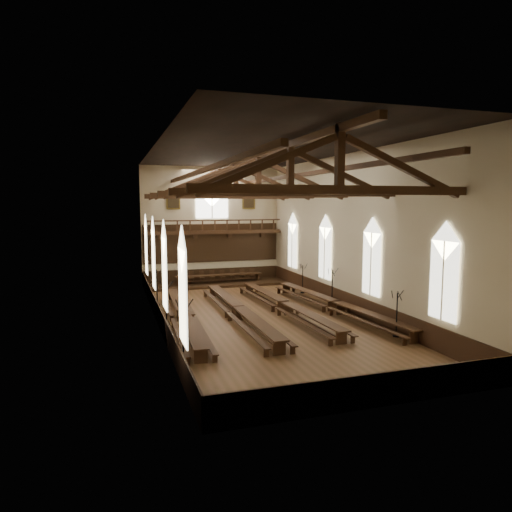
{
  "coord_description": "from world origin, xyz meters",
  "views": [
    {
      "loc": [
        -8.4,
        -25.8,
        6.9
      ],
      "look_at": [
        0.33,
        1.5,
        3.56
      ],
      "focal_mm": 32.0,
      "sensor_mm": 36.0,
      "label": 1
    }
  ],
  "objects_px": {
    "refectory_row_b": "(239,309)",
    "dais": "(219,284)",
    "candelabrum_left_near": "(183,343)",
    "candelabrum_right_far": "(302,284)",
    "high_table": "(219,276)",
    "candelabrum_left_mid": "(166,312)",
    "refectory_row_a": "(183,315)",
    "refectory_row_d": "(336,304)",
    "candelabrum_right_near": "(396,323)",
    "candelabrum_left_far": "(157,294)",
    "refectory_row_c": "(285,304)",
    "candelabrum_right_mid": "(332,295)"
  },
  "relations": [
    {
      "from": "candelabrum_left_mid",
      "to": "candelabrum_right_near",
      "type": "relative_size",
      "value": 1.05
    },
    {
      "from": "candelabrum_right_mid",
      "to": "candelabrum_right_near",
      "type": "bearing_deg",
      "value": -90.0
    },
    {
      "from": "refectory_row_c",
      "to": "candelabrum_left_far",
      "type": "distance_m",
      "value": 8.78
    },
    {
      "from": "high_table",
      "to": "candelabrum_right_mid",
      "type": "height_order",
      "value": "candelabrum_right_mid"
    },
    {
      "from": "refectory_row_b",
      "to": "candelabrum_right_mid",
      "type": "bearing_deg",
      "value": 9.56
    },
    {
      "from": "refectory_row_b",
      "to": "dais",
      "type": "relative_size",
      "value": 1.28
    },
    {
      "from": "dais",
      "to": "candelabrum_right_far",
      "type": "distance_m",
      "value": 7.56
    },
    {
      "from": "refectory_row_a",
      "to": "candelabrum_left_mid",
      "type": "height_order",
      "value": "candelabrum_left_mid"
    },
    {
      "from": "refectory_row_a",
      "to": "candelabrum_right_near",
      "type": "height_order",
      "value": "candelabrum_right_near"
    },
    {
      "from": "candelabrum_left_mid",
      "to": "candelabrum_left_far",
      "type": "height_order",
      "value": "candelabrum_left_far"
    },
    {
      "from": "refectory_row_b",
      "to": "candelabrum_left_far",
      "type": "distance_m",
      "value": 6.66
    },
    {
      "from": "candelabrum_right_far",
      "to": "candelabrum_right_near",
      "type": "bearing_deg",
      "value": -90.0
    },
    {
      "from": "high_table",
      "to": "candelabrum_right_mid",
      "type": "bearing_deg",
      "value": -62.65
    },
    {
      "from": "high_table",
      "to": "candelabrum_right_far",
      "type": "bearing_deg",
      "value": -45.25
    },
    {
      "from": "refectory_row_d",
      "to": "candelabrum_left_mid",
      "type": "height_order",
      "value": "candelabrum_left_mid"
    },
    {
      "from": "candelabrum_left_mid",
      "to": "refectory_row_b",
      "type": "bearing_deg",
      "value": 4.01
    },
    {
      "from": "high_table",
      "to": "candelabrum_right_far",
      "type": "xyz_separation_m",
      "value": [
        5.31,
        -5.36,
        -0.1
      ]
    },
    {
      "from": "refectory_row_d",
      "to": "candelabrum_right_near",
      "type": "distance_m",
      "value": 5.64
    },
    {
      "from": "refectory_row_d",
      "to": "refectory_row_a",
      "type": "bearing_deg",
      "value": 178.05
    },
    {
      "from": "refectory_row_d",
      "to": "candelabrum_right_near",
      "type": "xyz_separation_m",
      "value": [
        0.55,
        -5.61,
        0.18
      ]
    },
    {
      "from": "refectory_row_d",
      "to": "candelabrum_right_far",
      "type": "relative_size",
      "value": 6.41
    },
    {
      "from": "candelabrum_left_near",
      "to": "candelabrum_left_far",
      "type": "xyz_separation_m",
      "value": [
        0.0,
        11.55,
        -0.05
      ]
    },
    {
      "from": "high_table",
      "to": "candelabrum_left_near",
      "type": "height_order",
      "value": "candelabrum_left_near"
    },
    {
      "from": "high_table",
      "to": "candelabrum_right_far",
      "type": "height_order",
      "value": "candelabrum_right_far"
    },
    {
      "from": "candelabrum_left_near",
      "to": "candelabrum_right_far",
      "type": "distance_m",
      "value": 16.74
    },
    {
      "from": "refectory_row_c",
      "to": "high_table",
      "type": "relative_size",
      "value": 1.95
    },
    {
      "from": "candelabrum_left_near",
      "to": "candelabrum_right_far",
      "type": "xyz_separation_m",
      "value": [
        11.1,
        12.53,
        -0.15
      ]
    },
    {
      "from": "refectory_row_b",
      "to": "high_table",
      "type": "height_order",
      "value": "high_table"
    },
    {
      "from": "candelabrum_right_near",
      "to": "candelabrum_left_mid",
      "type": "bearing_deg",
      "value": 152.5
    },
    {
      "from": "candelabrum_right_near",
      "to": "candelabrum_right_mid",
      "type": "bearing_deg",
      "value": 90.0
    },
    {
      "from": "refectory_row_b",
      "to": "refectory_row_a",
      "type": "bearing_deg",
      "value": -177.51
    },
    {
      "from": "candelabrum_right_near",
      "to": "refectory_row_a",
      "type": "bearing_deg",
      "value": 149.63
    },
    {
      "from": "high_table",
      "to": "candelabrum_right_mid",
      "type": "relative_size",
      "value": 2.85
    },
    {
      "from": "refectory_row_c",
      "to": "dais",
      "type": "bearing_deg",
      "value": 98.72
    },
    {
      "from": "candelabrum_left_near",
      "to": "refectory_row_c",
      "type": "bearing_deg",
      "value": 42.92
    },
    {
      "from": "refectory_row_d",
      "to": "high_table",
      "type": "bearing_deg",
      "value": 111.83
    },
    {
      "from": "dais",
      "to": "candelabrum_right_far",
      "type": "xyz_separation_m",
      "value": [
        5.31,
        -5.36,
        0.59
      ]
    },
    {
      "from": "refectory_row_c",
      "to": "candelabrum_left_near",
      "type": "relative_size",
      "value": 5.2
    },
    {
      "from": "candelabrum_right_far",
      "to": "candelabrum_left_mid",
      "type": "bearing_deg",
      "value": -150.21
    },
    {
      "from": "refectory_row_c",
      "to": "candelabrum_left_mid",
      "type": "xyz_separation_m",
      "value": [
        -7.47,
        -0.77,
        0.23
      ]
    },
    {
      "from": "candelabrum_left_far",
      "to": "high_table",
      "type": "bearing_deg",
      "value": 47.61
    },
    {
      "from": "dais",
      "to": "high_table",
      "type": "bearing_deg",
      "value": -75.12
    },
    {
      "from": "refectory_row_a",
      "to": "dais",
      "type": "bearing_deg",
      "value": 67.36
    },
    {
      "from": "refectory_row_c",
      "to": "candelabrum_left_near",
      "type": "distance_m",
      "value": 10.2
    },
    {
      "from": "refectory_row_a",
      "to": "candelabrum_left_near",
      "type": "relative_size",
      "value": 5.14
    },
    {
      "from": "high_table",
      "to": "candelabrum_left_mid",
      "type": "xyz_separation_m",
      "value": [
        -5.79,
        -11.71,
        -0.01
      ]
    },
    {
      "from": "refectory_row_d",
      "to": "dais",
      "type": "height_order",
      "value": "refectory_row_d"
    },
    {
      "from": "candelabrum_right_mid",
      "to": "dais",
      "type": "bearing_deg",
      "value": 117.35
    },
    {
      "from": "high_table",
      "to": "candelabrum_left_near",
      "type": "distance_m",
      "value": 18.8
    },
    {
      "from": "refectory_row_a",
      "to": "candelabrum_right_near",
      "type": "xyz_separation_m",
      "value": [
        10.13,
        -5.93,
        0.21
      ]
    }
  ]
}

